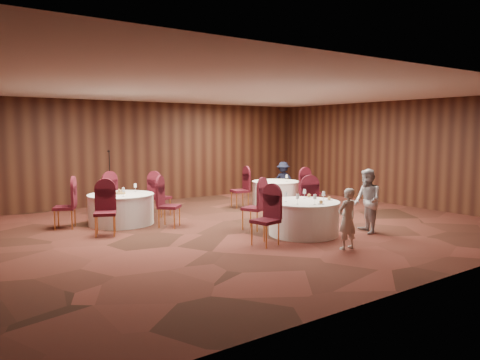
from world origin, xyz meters
TOP-DOWN VIEW (x-y plane):
  - ground at (0.00, 0.00)m, footprint 12.00×12.00m
  - room_shell at (0.00, 0.00)m, footprint 12.00×12.00m
  - table_main at (0.73, -1.47)m, footprint 1.56×1.56m
  - table_left at (-2.09, 2.01)m, footprint 1.60×1.60m
  - table_right at (2.90, 2.07)m, footprint 1.47×1.47m
  - chairs_main at (0.42, -0.92)m, footprint 2.86×1.99m
  - chairs_left at (-2.08, 1.99)m, footprint 3.24×2.90m
  - chairs_right at (2.46, 1.61)m, footprint 1.95×2.14m
  - tabletop_main at (0.87, -1.56)m, footprint 1.07×1.04m
  - tabletop_left at (-2.09, 2.00)m, footprint 0.86×0.80m
  - tabletop_right at (3.10, 1.80)m, footprint 0.08×0.08m
  - mic_stand at (-1.63, 4.02)m, footprint 0.24×0.24m
  - woman_a at (0.52, -2.90)m, footprint 0.44×0.30m
  - woman_b at (1.99, -2.17)m, footprint 0.80×0.87m
  - man_c at (3.95, 2.94)m, footprint 0.81×0.93m

SIDE VIEW (x-z plane):
  - ground at x=0.00m, z-range 0.00..0.00m
  - table_main at x=0.73m, z-range 0.01..0.75m
  - table_left at x=-2.09m, z-range 0.01..0.75m
  - table_right at x=2.90m, z-range 0.01..0.75m
  - chairs_main at x=0.42m, z-range 0.00..1.00m
  - chairs_left at x=-2.08m, z-range 0.00..1.00m
  - chairs_right at x=2.46m, z-range 0.00..1.00m
  - mic_stand at x=-1.63m, z-range -0.35..1.38m
  - woman_a at x=0.52m, z-range 0.00..1.19m
  - man_c at x=3.95m, z-range 0.00..1.25m
  - woman_b at x=1.99m, z-range 0.00..1.44m
  - tabletop_left at x=-2.09m, z-range 0.71..0.93m
  - tabletop_main at x=0.87m, z-range 0.74..0.95m
  - tabletop_right at x=3.10m, z-range 0.79..1.01m
  - room_shell at x=0.00m, z-range -4.04..7.96m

